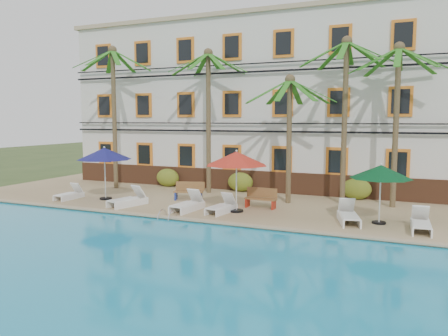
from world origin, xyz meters
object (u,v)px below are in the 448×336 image
at_px(palm_b, 208,101).
at_px(lounger_e, 349,215).
at_px(umbrella_red, 237,159).
at_px(bench_right, 261,198).
at_px(lounger_d, 222,206).
at_px(umbrella_blue, 104,154).
at_px(palm_d, 345,97).
at_px(lounger_c, 188,204).
at_px(palm_a, 114,98).
at_px(lounger_a, 70,194).
at_px(lounger_b, 128,199).
at_px(lounger_f, 421,223).
at_px(pool_ladder, 167,218).
at_px(umbrella_green, 381,172).
at_px(palm_c, 289,119).
at_px(palm_e, 397,102).
at_px(bench_left, 189,191).

distance_m(palm_b, lounger_e, 10.50).
bearing_deg(umbrella_red, bench_right, 60.57).
bearing_deg(lounger_d, umbrella_blue, 174.90).
relative_size(palm_d, lounger_c, 3.95).
distance_m(palm_a, lounger_d, 10.76).
bearing_deg(palm_d, lounger_a, -162.00).
bearing_deg(lounger_a, palm_a, 90.36).
xyz_separation_m(lounger_b, lounger_f, (12.80, 0.28, -0.02)).
distance_m(palm_a, lounger_b, 7.67).
bearing_deg(lounger_a, pool_ladder, -15.25).
bearing_deg(lounger_d, umbrella_green, 4.98).
height_order(palm_c, bench_right, palm_c).
relative_size(umbrella_blue, pool_ladder, 3.71).
bearing_deg(lounger_a, lounger_d, 0.31).
bearing_deg(lounger_a, lounger_f, -0.04).
height_order(palm_e, bench_right, palm_e).
xyz_separation_m(lounger_a, lounger_c, (7.03, -0.18, 0.05)).
bearing_deg(umbrella_blue, palm_b, 44.99).
height_order(palm_d, lounger_a, palm_d).
xyz_separation_m(palm_a, palm_c, (10.75, -0.51, -1.23)).
height_order(lounger_e, bench_left, same).
relative_size(palm_b, lounger_e, 3.86).
distance_m(umbrella_green, lounger_b, 11.47).
bearing_deg(lounger_c, bench_left, 116.80).
bearing_deg(umbrella_green, bench_right, 167.78).
bearing_deg(lounger_e, lounger_a, -178.77).
distance_m(palm_d, lounger_a, 14.75).
xyz_separation_m(palm_a, lounger_c, (7.05, -4.13, -5.07)).
height_order(palm_a, palm_b, palm_a).
bearing_deg(lounger_c, pool_ladder, -91.89).
bearing_deg(lounger_d, palm_d, 42.68).
relative_size(umbrella_blue, umbrella_green, 1.14).
xyz_separation_m(umbrella_blue, lounger_e, (12.24, -0.35, -2.05)).
height_order(umbrella_red, bench_right, umbrella_red).
xyz_separation_m(palm_a, bench_left, (5.83, -1.71, -4.90)).
bearing_deg(lounger_f, lounger_d, 179.60).
height_order(lounger_f, bench_right, bench_right).
xyz_separation_m(palm_a, palm_e, (15.56, 0.41, -0.44)).
distance_m(lounger_e, lounger_f, 2.66).
height_order(palm_a, palm_d, palm_a).
height_order(palm_b, lounger_a, palm_b).
relative_size(palm_e, lounger_d, 4.06).
xyz_separation_m(palm_c, palm_e, (4.81, 0.92, 0.79)).
bearing_deg(lounger_e, bench_right, 160.62).
xyz_separation_m(umbrella_blue, pool_ladder, (5.18, -2.55, -2.35)).
height_order(palm_c, lounger_e, palm_c).
xyz_separation_m(lounger_f, bench_left, (-10.88, 2.25, 0.18)).
bearing_deg(palm_a, pool_ladder, -39.90).
height_order(palm_e, lounger_d, palm_e).
bearing_deg(lounger_e, lounger_f, -6.74).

